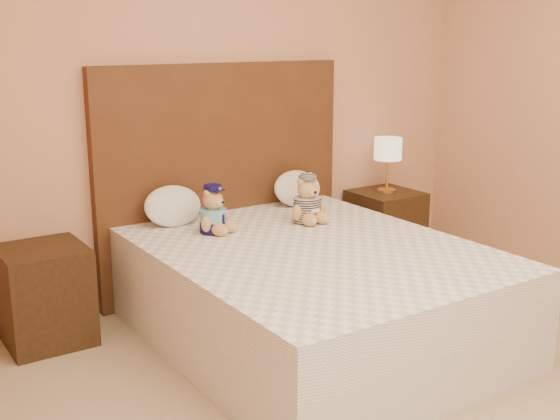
{
  "coord_description": "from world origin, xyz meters",
  "views": [
    {
      "loc": [
        -2.18,
        -1.76,
        1.69
      ],
      "look_at": [
        -0.05,
        1.45,
        0.71
      ],
      "focal_mm": 45.0,
      "sensor_mm": 36.0,
      "label": 1
    }
  ],
  "objects_px": {
    "lamp": "(388,152)",
    "nightstand_right": "(385,228)",
    "teddy_prisoner": "(307,199)",
    "pillow_left": "(173,204)",
    "teddy_police": "(213,209)",
    "pillow_right": "(297,187)",
    "bed": "(313,294)",
    "nightstand_left": "(45,295)"
  },
  "relations": [
    {
      "from": "teddy_police",
      "to": "lamp",
      "type": "bearing_deg",
      "value": -14.39
    },
    {
      "from": "teddy_prisoner",
      "to": "pillow_left",
      "type": "xyz_separation_m",
      "value": [
        -0.72,
        0.4,
        -0.01
      ]
    },
    {
      "from": "teddy_police",
      "to": "pillow_left",
      "type": "distance_m",
      "value": 0.31
    },
    {
      "from": "teddy_prisoner",
      "to": "pillow_right",
      "type": "bearing_deg",
      "value": 61.31
    },
    {
      "from": "pillow_left",
      "to": "teddy_police",
      "type": "bearing_deg",
      "value": -65.96
    },
    {
      "from": "bed",
      "to": "nightstand_left",
      "type": "distance_m",
      "value": 1.48
    },
    {
      "from": "bed",
      "to": "nightstand_right",
      "type": "relative_size",
      "value": 3.64
    },
    {
      "from": "nightstand_right",
      "to": "teddy_police",
      "type": "height_order",
      "value": "teddy_police"
    },
    {
      "from": "bed",
      "to": "pillow_left",
      "type": "distance_m",
      "value": 1.03
    },
    {
      "from": "pillow_right",
      "to": "bed",
      "type": "bearing_deg",
      "value": -119.63
    },
    {
      "from": "lamp",
      "to": "pillow_right",
      "type": "height_order",
      "value": "lamp"
    },
    {
      "from": "nightstand_left",
      "to": "pillow_left",
      "type": "distance_m",
      "value": 0.9
    },
    {
      "from": "nightstand_right",
      "to": "teddy_police",
      "type": "relative_size",
      "value": 1.96
    },
    {
      "from": "bed",
      "to": "teddy_police",
      "type": "height_order",
      "value": "teddy_police"
    },
    {
      "from": "teddy_police",
      "to": "teddy_prisoner",
      "type": "xyz_separation_m",
      "value": [
        0.59,
        -0.12,
        0.0
      ]
    },
    {
      "from": "pillow_right",
      "to": "nightstand_right",
      "type": "bearing_deg",
      "value": -2.21
    },
    {
      "from": "nightstand_left",
      "to": "teddy_police",
      "type": "bearing_deg",
      "value": -15.06
    },
    {
      "from": "nightstand_right",
      "to": "teddy_police",
      "type": "xyz_separation_m",
      "value": [
        -1.57,
        -0.25,
        0.42
      ]
    },
    {
      "from": "bed",
      "to": "teddy_prisoner",
      "type": "height_order",
      "value": "teddy_prisoner"
    },
    {
      "from": "teddy_prisoner",
      "to": "pillow_right",
      "type": "xyz_separation_m",
      "value": [
        0.2,
        0.4,
        -0.02
      ]
    },
    {
      "from": "bed",
      "to": "teddy_police",
      "type": "relative_size",
      "value": 7.14
    },
    {
      "from": "nightstand_right",
      "to": "pillow_left",
      "type": "height_order",
      "value": "pillow_left"
    },
    {
      "from": "teddy_police",
      "to": "teddy_prisoner",
      "type": "bearing_deg",
      "value": -34.67
    },
    {
      "from": "nightstand_right",
      "to": "pillow_left",
      "type": "relative_size",
      "value": 1.5
    },
    {
      "from": "pillow_right",
      "to": "teddy_prisoner",
      "type": "bearing_deg",
      "value": -116.97
    },
    {
      "from": "nightstand_left",
      "to": "pillow_left",
      "type": "bearing_deg",
      "value": 2.14
    },
    {
      "from": "lamp",
      "to": "teddy_police",
      "type": "xyz_separation_m",
      "value": [
        -1.57,
        -0.25,
        -0.16
      ]
    },
    {
      "from": "bed",
      "to": "teddy_prisoner",
      "type": "bearing_deg",
      "value": 58.05
    },
    {
      "from": "nightstand_left",
      "to": "nightstand_right",
      "type": "xyz_separation_m",
      "value": [
        2.5,
        0.0,
        0.0
      ]
    },
    {
      "from": "pillow_left",
      "to": "nightstand_right",
      "type": "bearing_deg",
      "value": -1.01
    },
    {
      "from": "nightstand_left",
      "to": "teddy_police",
      "type": "distance_m",
      "value": 1.05
    },
    {
      "from": "lamp",
      "to": "bed",
      "type": "bearing_deg",
      "value": -147.38
    },
    {
      "from": "pillow_right",
      "to": "teddy_police",
      "type": "bearing_deg",
      "value": -160.55
    },
    {
      "from": "nightstand_left",
      "to": "nightstand_right",
      "type": "distance_m",
      "value": 2.5
    },
    {
      "from": "teddy_prisoner",
      "to": "pillow_left",
      "type": "height_order",
      "value": "teddy_prisoner"
    },
    {
      "from": "lamp",
      "to": "pillow_left",
      "type": "xyz_separation_m",
      "value": [
        -1.7,
        0.03,
        -0.17
      ]
    },
    {
      "from": "teddy_prisoner",
      "to": "pillow_right",
      "type": "relative_size",
      "value": 0.8
    },
    {
      "from": "lamp",
      "to": "nightstand_right",
      "type": "bearing_deg",
      "value": 0.0
    },
    {
      "from": "nightstand_left",
      "to": "teddy_prisoner",
      "type": "bearing_deg",
      "value": -13.59
    },
    {
      "from": "pillow_left",
      "to": "pillow_right",
      "type": "distance_m",
      "value": 0.92
    },
    {
      "from": "pillow_left",
      "to": "pillow_right",
      "type": "xyz_separation_m",
      "value": [
        0.92,
        0.0,
        -0.0
      ]
    },
    {
      "from": "teddy_police",
      "to": "pillow_left",
      "type": "height_order",
      "value": "teddy_police"
    }
  ]
}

